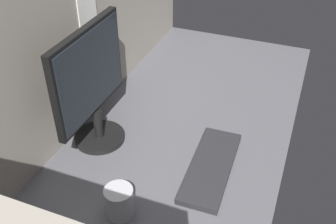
# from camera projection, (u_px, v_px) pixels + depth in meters

# --- Properties ---
(ground_plane) EXTENTS (1.80, 0.80, 0.03)m
(ground_plane) POSITION_uv_depth(u_px,v_px,m) (174.00, 139.00, 1.46)
(ground_plane) COLOR #515156
(cubicle_wall_back) EXTENTS (1.80, 0.06, 0.61)m
(cubicle_wall_back) POSITION_uv_depth(u_px,v_px,m) (75.00, 44.00, 1.38)
(cubicle_wall_back) COLOR gray
(cubicle_wall_back) RESTS_ON ground_plane
(monitor) EXTENTS (0.38, 0.18, 0.43)m
(monitor) POSITION_uv_depth(u_px,v_px,m) (91.00, 84.00, 1.30)
(monitor) COLOR black
(monitor) RESTS_ON ground_plane
(keyboard) EXTENTS (0.37, 0.14, 0.02)m
(keyboard) POSITION_uv_depth(u_px,v_px,m) (211.00, 166.00, 1.30)
(keyboard) COLOR #262628
(keyboard) RESTS_ON ground_plane
(mug_steel) EXTENTS (0.08, 0.08, 0.09)m
(mug_steel) POSITION_uv_depth(u_px,v_px,m) (119.00, 201.00, 1.14)
(mug_steel) COLOR #B2B2B7
(mug_steel) RESTS_ON ground_plane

